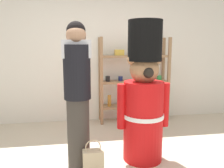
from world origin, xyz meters
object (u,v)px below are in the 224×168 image
at_px(person_shopper, 77,93).
at_px(teddy_bear_guard, 144,98).
at_px(shopping_bag, 93,163).
at_px(merchandise_shelf, 134,79).

bearing_deg(person_shopper, teddy_bear_guard, 6.55).
xyz_separation_m(person_shopper, shopping_bag, (0.15, -0.21, -0.76)).
bearing_deg(person_shopper, shopping_bag, -53.48).
distance_m(merchandise_shelf, person_shopper, 1.99).
bearing_deg(teddy_bear_guard, person_shopper, -173.45).
distance_m(merchandise_shelf, shopping_bag, 2.19).
xyz_separation_m(teddy_bear_guard, shopping_bag, (-0.66, -0.30, -0.64)).
height_order(teddy_bear_guard, shopping_bag, teddy_bear_guard).
bearing_deg(shopping_bag, teddy_bear_guard, 24.52).
bearing_deg(teddy_bear_guard, merchandise_shelf, 79.41).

